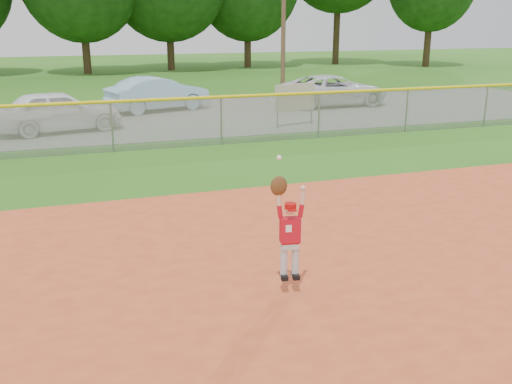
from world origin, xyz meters
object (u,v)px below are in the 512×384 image
car_blue (158,94)px  sponsor_sign (295,98)px  car_white_b (334,90)px  car_white_a (58,111)px  ballplayer (288,228)px

car_blue → sponsor_sign: bearing=-160.3°
car_blue → car_white_b: car_blue is taller
car_white_a → sponsor_sign: bearing=-113.2°
car_blue → car_white_b: size_ratio=0.89×
ballplayer → car_white_a: bearing=102.3°
car_blue → ballplayer: ballplayer is taller
car_white_b → sponsor_sign: bearing=138.2°
car_white_a → ballplayer: (3.04, -13.94, 0.25)m
car_white_a → ballplayer: bearing=-179.9°
car_blue → car_white_a: bearing=114.3°
car_blue → ballplayer: 17.70m
car_white_b → ballplayer: (-8.80, -16.67, 0.29)m
car_white_a → car_blue: (4.06, 3.72, -0.00)m
car_white_b → ballplayer: bearing=150.6°
car_white_b → ballplayer: ballplayer is taller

